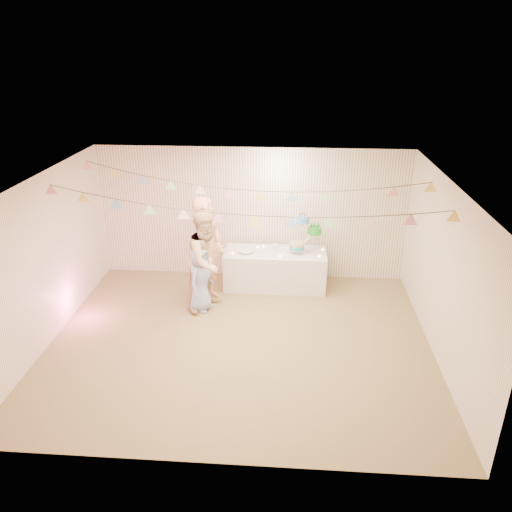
# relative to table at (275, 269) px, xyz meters

# --- Properties ---
(floor) EXTENTS (6.00, 6.00, 0.00)m
(floor) POSITION_rel_table_xyz_m (-0.48, -2.00, -0.36)
(floor) COLOR olive
(floor) RESTS_ON ground
(ceiling) EXTENTS (6.00, 6.00, 0.00)m
(ceiling) POSITION_rel_table_xyz_m (-0.48, -2.00, 2.24)
(ceiling) COLOR white
(ceiling) RESTS_ON ground
(back_wall) EXTENTS (6.00, 6.00, 0.00)m
(back_wall) POSITION_rel_table_xyz_m (-0.48, 0.50, 0.94)
(back_wall) COLOR white
(back_wall) RESTS_ON ground
(front_wall) EXTENTS (6.00, 6.00, 0.00)m
(front_wall) POSITION_rel_table_xyz_m (-0.48, -4.50, 0.94)
(front_wall) COLOR white
(front_wall) RESTS_ON ground
(left_wall) EXTENTS (5.00, 5.00, 0.00)m
(left_wall) POSITION_rel_table_xyz_m (-3.48, -2.00, 0.94)
(left_wall) COLOR white
(left_wall) RESTS_ON ground
(right_wall) EXTENTS (5.00, 5.00, 0.00)m
(right_wall) POSITION_rel_table_xyz_m (2.52, -2.00, 0.94)
(right_wall) COLOR white
(right_wall) RESTS_ON ground
(table) EXTENTS (1.93, 0.77, 0.72)m
(table) POSITION_rel_table_xyz_m (0.00, 0.00, 0.00)
(table) COLOR silver
(table) RESTS_ON floor
(cake_stand) EXTENTS (0.66, 0.39, 0.74)m
(cake_stand) POSITION_rel_table_xyz_m (0.55, 0.05, 0.76)
(cake_stand) COLOR silver
(cake_stand) RESTS_ON table
(cake_bottom) EXTENTS (0.31, 0.31, 0.15)m
(cake_bottom) POSITION_rel_table_xyz_m (0.40, -0.01, 0.47)
(cake_bottom) COLOR teal
(cake_bottom) RESTS_ON cake_stand
(cake_middle) EXTENTS (0.27, 0.27, 0.22)m
(cake_middle) POSITION_rel_table_xyz_m (0.73, 0.14, 0.74)
(cake_middle) COLOR #239420
(cake_middle) RESTS_ON cake_stand
(cake_top_tier) EXTENTS (0.25, 0.25, 0.19)m
(cake_top_tier) POSITION_rel_table_xyz_m (0.49, 0.02, 1.01)
(cake_top_tier) COLOR #4FA4F8
(cake_top_tier) RESTS_ON cake_stand
(platter) EXTENTS (0.31, 0.31, 0.02)m
(platter) POSITION_rel_table_xyz_m (-0.54, -0.05, 0.40)
(platter) COLOR white
(platter) RESTS_ON table
(posy) EXTENTS (0.13, 0.13, 0.15)m
(posy) POSITION_rel_table_xyz_m (-0.00, 0.05, 0.46)
(posy) COLOR white
(posy) RESTS_ON table
(person_adult_a) EXTENTS (0.68, 0.83, 1.97)m
(person_adult_a) POSITION_rel_table_xyz_m (-1.19, -0.65, 0.62)
(person_adult_a) COLOR tan
(person_adult_a) RESTS_ON floor
(person_adult_b) EXTENTS (1.07, 1.12, 1.82)m
(person_adult_b) POSITION_rel_table_xyz_m (-1.14, -0.90, 0.55)
(person_adult_b) COLOR tan
(person_adult_b) RESTS_ON floor
(person_child) EXTENTS (0.56, 0.68, 1.19)m
(person_child) POSITION_rel_table_xyz_m (-1.27, -1.00, 0.23)
(person_child) COLOR #92A5CF
(person_child) RESTS_ON floor
(bunting_back) EXTENTS (5.60, 1.10, 0.40)m
(bunting_back) POSITION_rel_table_xyz_m (-0.48, -0.90, 1.99)
(bunting_back) COLOR pink
(bunting_back) RESTS_ON ceiling
(bunting_front) EXTENTS (5.60, 0.90, 0.36)m
(bunting_front) POSITION_rel_table_xyz_m (-0.48, -2.20, 1.96)
(bunting_front) COLOR #72A5E5
(bunting_front) RESTS_ON ceiling
(tealight_0) EXTENTS (0.04, 0.04, 0.03)m
(tealight_0) POSITION_rel_table_xyz_m (-0.80, -0.15, 0.38)
(tealight_0) COLOR #FFD88C
(tealight_0) RESTS_ON table
(tealight_1) EXTENTS (0.04, 0.04, 0.03)m
(tealight_1) POSITION_rel_table_xyz_m (-0.35, 0.18, 0.38)
(tealight_1) COLOR #FFD88C
(tealight_1) RESTS_ON table
(tealight_2) EXTENTS (0.04, 0.04, 0.03)m
(tealight_2) POSITION_rel_table_xyz_m (0.10, -0.22, 0.38)
(tealight_2) COLOR #FFD88C
(tealight_2) RESTS_ON table
(tealight_3) EXTENTS (0.04, 0.04, 0.03)m
(tealight_3) POSITION_rel_table_xyz_m (0.35, 0.22, 0.38)
(tealight_3) COLOR #FFD88C
(tealight_3) RESTS_ON table
(tealight_4) EXTENTS (0.04, 0.04, 0.03)m
(tealight_4) POSITION_rel_table_xyz_m (0.82, -0.18, 0.38)
(tealight_4) COLOR #FFD88C
(tealight_4) RESTS_ON table
(tealight_5) EXTENTS (0.04, 0.04, 0.03)m
(tealight_5) POSITION_rel_table_xyz_m (0.90, 0.15, 0.38)
(tealight_5) COLOR #FFD88C
(tealight_5) RESTS_ON table
(tealight_6) EXTENTS (0.04, 0.04, 0.03)m
(tealight_6) POSITION_rel_table_xyz_m (-0.24, 0.22, 0.38)
(tealight_6) COLOR #FFD88C
(tealight_6) RESTS_ON table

